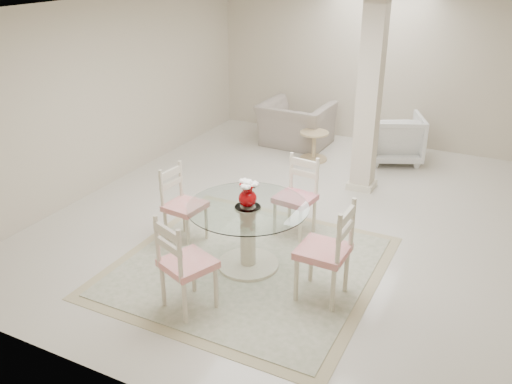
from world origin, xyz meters
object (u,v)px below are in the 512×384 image
at_px(recliner_taupe, 296,124).
at_px(side_table, 314,147).
at_px(column, 369,100).
at_px(red_vase, 248,194).
at_px(dining_table, 248,237).
at_px(dining_chair_east, 331,245).
at_px(armchair_white, 394,138).
at_px(dining_chair_south, 181,259).
at_px(dining_chair_west, 180,199).
at_px(dining_chair_north, 298,191).

height_order(recliner_taupe, side_table, recliner_taupe).
height_order(column, recliner_taupe, column).
bearing_deg(red_vase, dining_table, 161.57).
distance_m(dining_table, dining_chair_east, 1.06).
relative_size(dining_chair_east, armchair_white, 1.35).
bearing_deg(dining_chair_south, dining_chair_east, -123.97).
relative_size(dining_chair_east, recliner_taupe, 1.00).
distance_m(red_vase, armchair_white, 4.16).
height_order(dining_table, armchair_white, armchair_white).
distance_m(dining_chair_west, dining_chair_south, 1.43).
bearing_deg(dining_chair_west, dining_chair_east, -94.07).
bearing_deg(dining_chair_north, side_table, 113.43).
distance_m(column, dining_chair_north, 1.93).
distance_m(dining_chair_north, side_table, 2.62).
relative_size(dining_table, armchair_white, 1.49).
distance_m(dining_chair_north, recliner_taupe, 3.34).
height_order(column, dining_chair_east, column).
relative_size(red_vase, dining_chair_east, 0.25).
bearing_deg(dining_chair_south, column, -79.17).
relative_size(dining_chair_west, recliner_taupe, 0.89).
height_order(dining_chair_north, side_table, dining_chair_north).
bearing_deg(dining_chair_east, recliner_taupe, -151.85).
bearing_deg(dining_chair_west, dining_chair_north, -49.23).
bearing_deg(dining_chair_south, side_table, -63.88).
bearing_deg(dining_chair_north, dining_table, -93.14).
distance_m(dining_chair_south, side_table, 4.53).
bearing_deg(dining_chair_south, dining_table, -79.59).
relative_size(column, dining_chair_north, 2.46).
bearing_deg(side_table, armchair_white, 25.99).
height_order(dining_table, red_vase, red_vase).
xyz_separation_m(dining_chair_north, armchair_white, (0.46, 3.07, -0.17)).
relative_size(dining_chair_east, dining_chair_west, 1.13).
relative_size(red_vase, dining_chair_south, 0.27).
bearing_deg(dining_chair_south, armchair_white, -77.85).
bearing_deg(armchair_white, column, 60.55).
xyz_separation_m(red_vase, dining_chair_west, (-1.00, 0.18, -0.35)).
relative_size(dining_chair_south, armchair_white, 1.28).
height_order(dining_chair_east, dining_chair_west, dining_chair_east).
distance_m(dining_chair_east, dining_chair_west, 2.05).
bearing_deg(side_table, dining_chair_east, -66.80).
bearing_deg(recliner_taupe, dining_chair_north, 115.27).
xyz_separation_m(dining_chair_west, recliner_taupe, (-0.13, 3.90, -0.17)).
height_order(dining_chair_east, side_table, dining_chair_east).
bearing_deg(side_table, red_vase, -80.90).
bearing_deg(red_vase, dining_chair_east, -9.61).
relative_size(dining_table, dining_chair_west, 1.24).
height_order(recliner_taupe, armchair_white, armchair_white).
relative_size(recliner_taupe, armchair_white, 1.35).
xyz_separation_m(dining_chair_north, side_table, (-0.74, 2.49, -0.35)).
height_order(dining_chair_north, recliner_taupe, dining_chair_north).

